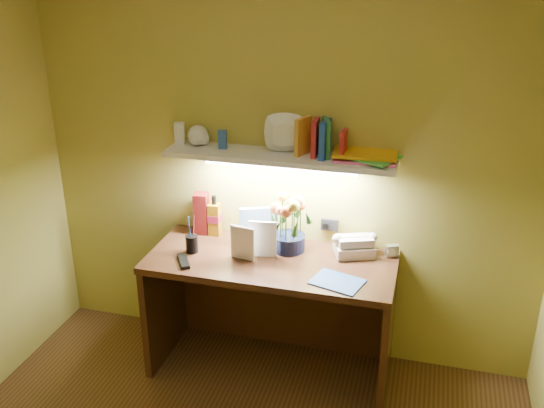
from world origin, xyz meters
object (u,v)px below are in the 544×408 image
(flower_bouquet, at_px, (289,224))
(telephone, at_px, (354,244))
(whisky_bottle, at_px, (215,215))
(desk, at_px, (271,316))
(desk_clock, at_px, (392,251))

(flower_bouquet, xyz_separation_m, telephone, (0.37, 0.04, -0.10))
(telephone, xyz_separation_m, whisky_bottle, (-0.86, 0.05, 0.06))
(flower_bouquet, bearing_deg, whisky_bottle, 170.01)
(desk, height_order, flower_bouquet, flower_bouquet)
(flower_bouquet, height_order, whisky_bottle, flower_bouquet)
(desk_clock, bearing_deg, flower_bouquet, 163.46)
(desk_clock, height_order, whisky_bottle, whisky_bottle)
(desk_clock, relative_size, whisky_bottle, 0.28)
(flower_bouquet, height_order, desk_clock, flower_bouquet)
(whisky_bottle, bearing_deg, desk_clock, -0.83)
(telephone, xyz_separation_m, desk_clock, (0.21, 0.03, -0.03))
(telephone, relative_size, desk_clock, 3.09)
(flower_bouquet, distance_m, whisky_bottle, 0.49)
(whisky_bottle, bearing_deg, desk, -28.68)
(desk, relative_size, flower_bouquet, 4.27)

